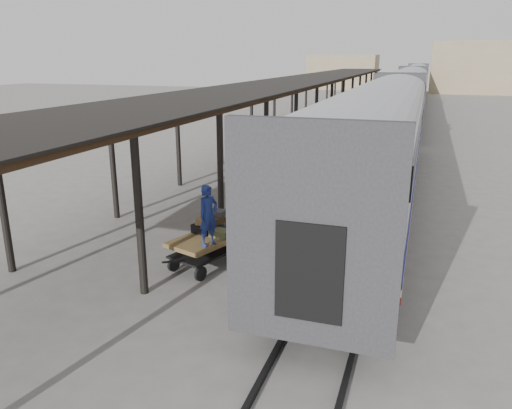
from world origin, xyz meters
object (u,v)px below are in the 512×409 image
object	(u,v)px
baggage_cart	(211,243)
porter	(208,215)
luggage_tug	(315,140)
pedestrian	(301,145)

from	to	relation	value
baggage_cart	porter	xyz separation A→B (m)	(0.25, -0.65, 1.02)
baggage_cart	porter	bearing A→B (deg)	-50.10
baggage_cart	porter	world-z (taller)	porter
luggage_tug	pedestrian	xyz separation A→B (m)	(-0.14, -3.30, 0.26)
luggage_tug	pedestrian	world-z (taller)	pedestrian
luggage_tug	porter	xyz separation A→B (m)	(1.27, -19.34, 1.08)
pedestrian	baggage_cart	bearing A→B (deg)	70.17
baggage_cart	luggage_tug	distance (m)	18.72
baggage_cart	pedestrian	bearing A→B (deg)	113.19
baggage_cart	porter	distance (m)	1.24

